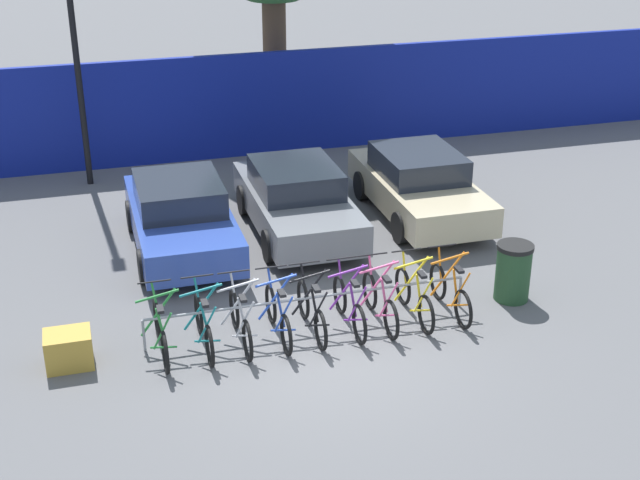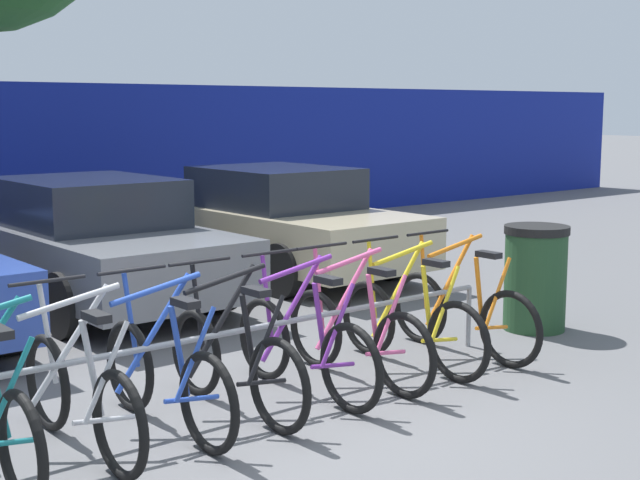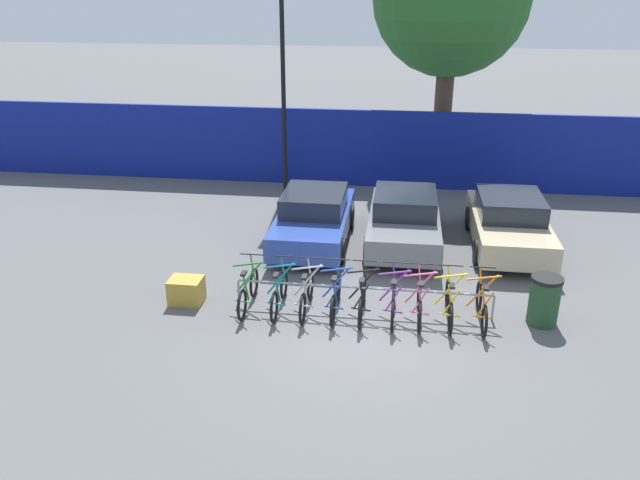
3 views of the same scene
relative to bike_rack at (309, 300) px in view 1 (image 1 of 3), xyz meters
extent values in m
plane|color=#59595B|center=(0.07, -0.68, -0.50)|extent=(120.00, 120.00, 0.00)
cube|color=navy|center=(0.07, 8.82, 0.78)|extent=(36.00, 0.16, 2.57)
cylinder|color=gray|center=(0.00, 0.00, 0.05)|extent=(5.32, 0.04, 0.04)
cylinder|color=gray|center=(-2.66, 0.00, -0.23)|extent=(0.04, 0.04, 0.55)
cylinder|color=gray|center=(2.66, 0.00, -0.23)|extent=(0.04, 0.04, 0.55)
torus|color=black|center=(-2.41, -0.68, -0.17)|extent=(0.06, 0.66, 0.66)
torus|color=black|center=(-2.41, 0.38, -0.17)|extent=(0.06, 0.66, 0.66)
cylinder|color=#288438|center=(-2.41, 0.01, 0.15)|extent=(0.60, 0.04, 0.76)
cylinder|color=#288438|center=(-2.41, -0.04, 0.46)|extent=(0.68, 0.04, 0.16)
cylinder|color=#288438|center=(-2.41, -0.33, 0.09)|extent=(0.14, 0.04, 0.63)
cylinder|color=#288438|center=(-2.41, -0.53, 0.11)|extent=(0.32, 0.03, 0.58)
cylinder|color=#288438|center=(-2.41, -0.48, -0.20)|extent=(0.40, 0.03, 0.08)
cylinder|color=#288438|center=(-2.41, 0.33, 0.17)|extent=(0.12, 0.04, 0.69)
cylinder|color=black|center=(-2.41, 0.29, 0.54)|extent=(0.52, 0.03, 0.03)
cube|color=black|center=(-2.41, -0.42, 0.43)|extent=(0.10, 0.22, 0.05)
torus|color=black|center=(-1.74, -0.68, -0.17)|extent=(0.06, 0.66, 0.66)
torus|color=black|center=(-1.74, 0.38, -0.17)|extent=(0.06, 0.66, 0.66)
cylinder|color=#197A7F|center=(-1.74, 0.01, 0.15)|extent=(0.60, 0.04, 0.76)
cylinder|color=#197A7F|center=(-1.74, -0.04, 0.46)|extent=(0.68, 0.04, 0.16)
cylinder|color=#197A7F|center=(-1.74, -0.33, 0.09)|extent=(0.14, 0.04, 0.63)
cylinder|color=#197A7F|center=(-1.74, -0.53, 0.11)|extent=(0.32, 0.03, 0.58)
cylinder|color=#197A7F|center=(-1.74, -0.48, -0.20)|extent=(0.40, 0.03, 0.08)
cylinder|color=#197A7F|center=(-1.74, 0.33, 0.17)|extent=(0.12, 0.04, 0.69)
cylinder|color=black|center=(-1.74, 0.29, 0.54)|extent=(0.52, 0.03, 0.03)
cube|color=black|center=(-1.74, -0.42, 0.43)|extent=(0.10, 0.22, 0.05)
torus|color=black|center=(-1.16, -0.68, -0.17)|extent=(0.06, 0.66, 0.66)
torus|color=black|center=(-1.16, 0.38, -0.17)|extent=(0.06, 0.66, 0.66)
cylinder|color=#B7B7BC|center=(-1.16, 0.01, 0.15)|extent=(0.60, 0.04, 0.76)
cylinder|color=#B7B7BC|center=(-1.16, -0.04, 0.46)|extent=(0.68, 0.04, 0.16)
cylinder|color=#B7B7BC|center=(-1.16, -0.33, 0.09)|extent=(0.14, 0.04, 0.63)
cylinder|color=#B7B7BC|center=(-1.16, -0.53, 0.11)|extent=(0.32, 0.03, 0.58)
cylinder|color=#B7B7BC|center=(-1.16, -0.48, -0.20)|extent=(0.40, 0.03, 0.08)
cylinder|color=#B7B7BC|center=(-1.16, 0.33, 0.17)|extent=(0.12, 0.04, 0.69)
cylinder|color=black|center=(-1.16, 0.29, 0.54)|extent=(0.52, 0.03, 0.03)
cube|color=black|center=(-1.16, -0.42, 0.43)|extent=(0.10, 0.22, 0.05)
torus|color=black|center=(-0.55, -0.68, -0.17)|extent=(0.06, 0.66, 0.66)
torus|color=black|center=(-0.55, 0.38, -0.17)|extent=(0.06, 0.66, 0.66)
cylinder|color=#284CB7|center=(-0.55, 0.01, 0.15)|extent=(0.60, 0.04, 0.76)
cylinder|color=#284CB7|center=(-0.55, -0.04, 0.46)|extent=(0.68, 0.04, 0.16)
cylinder|color=#284CB7|center=(-0.55, -0.33, 0.09)|extent=(0.14, 0.04, 0.63)
cylinder|color=#284CB7|center=(-0.55, -0.53, 0.11)|extent=(0.32, 0.03, 0.58)
cylinder|color=#284CB7|center=(-0.55, -0.48, -0.20)|extent=(0.40, 0.03, 0.08)
cylinder|color=#284CB7|center=(-0.55, 0.33, 0.17)|extent=(0.12, 0.04, 0.69)
cylinder|color=black|center=(-0.55, 0.29, 0.54)|extent=(0.52, 0.03, 0.03)
cube|color=black|center=(-0.55, -0.42, 0.43)|extent=(0.10, 0.22, 0.05)
torus|color=black|center=(0.00, -0.68, -0.17)|extent=(0.06, 0.66, 0.66)
torus|color=black|center=(0.00, 0.38, -0.17)|extent=(0.06, 0.66, 0.66)
cylinder|color=black|center=(0.00, 0.01, 0.15)|extent=(0.60, 0.04, 0.76)
cylinder|color=black|center=(0.00, -0.04, 0.46)|extent=(0.68, 0.04, 0.16)
cylinder|color=black|center=(0.00, -0.33, 0.09)|extent=(0.14, 0.04, 0.63)
cylinder|color=black|center=(0.00, -0.53, 0.11)|extent=(0.32, 0.03, 0.58)
cylinder|color=black|center=(0.00, -0.48, -0.20)|extent=(0.40, 0.03, 0.08)
cylinder|color=black|center=(0.00, 0.33, 0.17)|extent=(0.12, 0.04, 0.69)
cylinder|color=black|center=(0.00, 0.29, 0.54)|extent=(0.52, 0.03, 0.03)
cube|color=black|center=(0.00, -0.42, 0.43)|extent=(0.10, 0.22, 0.05)
torus|color=black|center=(0.64, -0.68, -0.17)|extent=(0.06, 0.66, 0.66)
torus|color=black|center=(0.64, 0.38, -0.17)|extent=(0.06, 0.66, 0.66)
cylinder|color=#752D99|center=(0.64, 0.01, 0.15)|extent=(0.60, 0.04, 0.76)
cylinder|color=#752D99|center=(0.64, -0.04, 0.46)|extent=(0.68, 0.04, 0.16)
cylinder|color=#752D99|center=(0.64, -0.33, 0.09)|extent=(0.14, 0.04, 0.63)
cylinder|color=#752D99|center=(0.64, -0.53, 0.11)|extent=(0.32, 0.03, 0.58)
cylinder|color=#752D99|center=(0.64, -0.48, -0.20)|extent=(0.40, 0.03, 0.08)
cylinder|color=#752D99|center=(0.64, 0.33, 0.17)|extent=(0.12, 0.04, 0.69)
cylinder|color=black|center=(0.64, 0.29, 0.54)|extent=(0.52, 0.03, 0.03)
cube|color=black|center=(0.64, -0.42, 0.43)|extent=(0.10, 0.22, 0.05)
torus|color=black|center=(1.17, -0.68, -0.17)|extent=(0.06, 0.66, 0.66)
torus|color=black|center=(1.17, 0.38, -0.17)|extent=(0.06, 0.66, 0.66)
cylinder|color=#E55993|center=(1.17, 0.01, 0.15)|extent=(0.60, 0.04, 0.76)
cylinder|color=#E55993|center=(1.17, -0.04, 0.46)|extent=(0.68, 0.04, 0.16)
cylinder|color=#E55993|center=(1.17, -0.33, 0.09)|extent=(0.14, 0.04, 0.63)
cylinder|color=#E55993|center=(1.17, -0.53, 0.11)|extent=(0.32, 0.03, 0.58)
cylinder|color=#E55993|center=(1.17, -0.48, -0.20)|extent=(0.40, 0.03, 0.08)
cylinder|color=#E55993|center=(1.17, 0.33, 0.17)|extent=(0.12, 0.04, 0.69)
cylinder|color=black|center=(1.17, 0.29, 0.54)|extent=(0.52, 0.03, 0.03)
cube|color=black|center=(1.17, -0.42, 0.43)|extent=(0.10, 0.22, 0.05)
torus|color=black|center=(1.77, -0.68, -0.17)|extent=(0.06, 0.66, 0.66)
torus|color=black|center=(1.77, 0.38, -0.17)|extent=(0.06, 0.66, 0.66)
cylinder|color=yellow|center=(1.77, 0.01, 0.15)|extent=(0.60, 0.04, 0.76)
cylinder|color=yellow|center=(1.77, -0.04, 0.46)|extent=(0.68, 0.04, 0.16)
cylinder|color=yellow|center=(1.77, -0.33, 0.09)|extent=(0.14, 0.04, 0.63)
cylinder|color=yellow|center=(1.77, -0.53, 0.11)|extent=(0.32, 0.03, 0.58)
cylinder|color=yellow|center=(1.77, -0.48, -0.20)|extent=(0.40, 0.03, 0.08)
cylinder|color=yellow|center=(1.77, 0.33, 0.17)|extent=(0.12, 0.04, 0.69)
cylinder|color=black|center=(1.77, 0.29, 0.54)|extent=(0.52, 0.03, 0.03)
cube|color=black|center=(1.77, -0.42, 0.43)|extent=(0.10, 0.22, 0.05)
torus|color=black|center=(2.41, -0.68, -0.17)|extent=(0.06, 0.66, 0.66)
torus|color=black|center=(2.41, 0.38, -0.17)|extent=(0.06, 0.66, 0.66)
cylinder|color=orange|center=(2.41, 0.01, 0.15)|extent=(0.60, 0.04, 0.76)
cylinder|color=orange|center=(2.41, -0.04, 0.46)|extent=(0.68, 0.04, 0.16)
cylinder|color=orange|center=(2.41, -0.33, 0.09)|extent=(0.14, 0.04, 0.63)
cylinder|color=orange|center=(2.41, -0.53, 0.11)|extent=(0.32, 0.03, 0.58)
cylinder|color=orange|center=(2.41, -0.48, -0.20)|extent=(0.40, 0.03, 0.08)
cylinder|color=orange|center=(2.41, 0.33, 0.17)|extent=(0.12, 0.04, 0.69)
cylinder|color=black|center=(2.41, 0.29, 0.54)|extent=(0.52, 0.03, 0.03)
cube|color=black|center=(2.41, -0.42, 0.43)|extent=(0.10, 0.22, 0.05)
cube|color=#2D479E|center=(-1.56, 3.61, 0.06)|extent=(1.80, 4.17, 0.62)
cube|color=#1E232D|center=(-1.56, 3.71, 0.63)|extent=(1.58, 1.92, 0.52)
cylinder|color=black|center=(-2.41, 4.81, -0.18)|extent=(0.20, 0.64, 0.64)
cylinder|color=black|center=(-0.70, 4.81, -0.18)|extent=(0.20, 0.64, 0.64)
cylinder|color=black|center=(-2.41, 2.40, -0.18)|extent=(0.20, 0.64, 0.64)
cylinder|color=black|center=(-0.70, 2.40, -0.18)|extent=(0.20, 0.64, 0.64)
cube|color=slate|center=(0.80, 3.82, 0.06)|extent=(1.80, 4.17, 0.62)
cube|color=#1E232D|center=(0.80, 3.93, 0.63)|extent=(1.58, 1.92, 0.52)
cylinder|color=black|center=(-0.06, 5.03, -0.18)|extent=(0.20, 0.64, 0.64)
cylinder|color=black|center=(1.65, 5.03, -0.18)|extent=(0.20, 0.64, 0.64)
cylinder|color=black|center=(-0.06, 2.61, -0.18)|extent=(0.20, 0.64, 0.64)
cylinder|color=black|center=(1.65, 2.61, -0.18)|extent=(0.20, 0.64, 0.64)
cube|color=#C1B28E|center=(3.48, 3.95, 0.06)|extent=(1.80, 4.18, 0.62)
cube|color=#1E232D|center=(3.48, 4.06, 0.63)|extent=(1.58, 1.92, 0.52)
cylinder|color=black|center=(2.62, 5.17, -0.18)|extent=(0.20, 0.64, 0.64)
cylinder|color=black|center=(4.33, 5.17, -0.18)|extent=(0.20, 0.64, 0.64)
cylinder|color=black|center=(2.62, 2.74, -0.18)|extent=(0.20, 0.64, 0.64)
cylinder|color=black|center=(4.33, 2.74, -0.18)|extent=(0.20, 0.64, 0.64)
cylinder|color=black|center=(-3.12, 7.83, 3.14)|extent=(0.14, 0.14, 7.28)
cylinder|color=#234728|center=(3.64, 0.01, -0.03)|extent=(0.60, 0.60, 0.95)
cylinder|color=black|center=(3.64, 0.01, 0.49)|extent=(0.63, 0.63, 0.08)
cube|color=#B28C33|center=(-3.80, -0.09, -0.23)|extent=(0.70, 0.56, 0.55)
cylinder|color=brown|center=(1.98, 10.62, 1.53)|extent=(0.62, 0.62, 4.07)
camera|label=1|loc=(-3.32, -12.25, 6.83)|focal=50.00mm
camera|label=2|loc=(-3.42, -5.26, 1.66)|focal=50.00mm
camera|label=3|loc=(0.68, -11.58, 5.90)|focal=35.00mm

